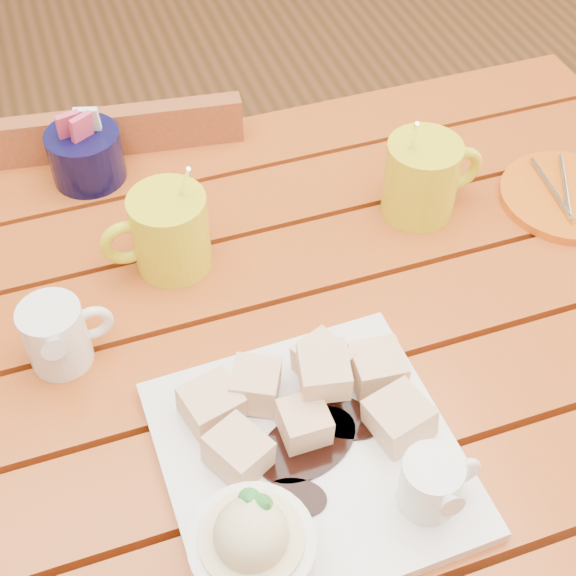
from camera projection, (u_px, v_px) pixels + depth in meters
name	position (u px, v px, depth m)	size (l,w,h in m)	color
table	(263.00, 406.00, 0.93)	(1.20, 0.79, 0.75)	#923612
dessert_plate	(301.00, 469.00, 0.72)	(0.28, 0.28, 0.11)	white
coffee_mug_left	(168.00, 231.00, 0.90)	(0.12, 0.09, 0.15)	yellow
coffee_mug_right	(423.00, 177.00, 0.96)	(0.13, 0.09, 0.15)	yellow
cream_pitcher	(57.00, 334.00, 0.81)	(0.09, 0.08, 0.08)	white
sugar_caddy	(86.00, 154.00, 1.01)	(0.09, 0.09, 0.10)	black
orange_saucer	(569.00, 196.00, 1.00)	(0.17, 0.17, 0.02)	#D05D12
chair_far	(129.00, 255.00, 1.35)	(0.43, 0.43, 0.81)	brown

